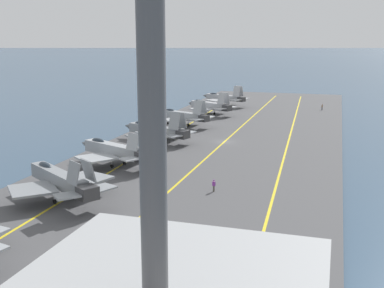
# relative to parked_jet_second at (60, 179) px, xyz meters

# --- Properties ---
(ground_plane) EXTENTS (2000.00, 2000.00, 0.00)m
(ground_plane) POSITION_rel_parked_jet_second_xyz_m (40.85, -12.33, -3.17)
(ground_plane) COLOR #334C66
(carrier_deck) EXTENTS (183.69, 45.59, 0.40)m
(carrier_deck) POSITION_rel_parked_jet_second_xyz_m (40.85, -12.33, -2.97)
(carrier_deck) COLOR #4C4C4F
(carrier_deck) RESTS_ON ground
(deck_stripe_foul_line) EXTENTS (165.17, 7.78, 0.01)m
(deck_stripe_foul_line) POSITION_rel_parked_jet_second_xyz_m (40.85, -24.87, -2.76)
(deck_stripe_foul_line) COLOR yellow
(deck_stripe_foul_line) RESTS_ON carrier_deck
(deck_stripe_centerline) EXTENTS (165.32, 0.36, 0.01)m
(deck_stripe_centerline) POSITION_rel_parked_jet_second_xyz_m (40.85, -12.33, -2.76)
(deck_stripe_centerline) COLOR yellow
(deck_stripe_centerline) RESTS_ON carrier_deck
(deck_stripe_edge_line) EXTENTS (165.31, 2.97, 0.01)m
(deck_stripe_edge_line) POSITION_rel_parked_jet_second_xyz_m (40.85, 0.21, -2.76)
(deck_stripe_edge_line) COLOR yellow
(deck_stripe_edge_line) RESTS_ON carrier_deck
(parked_jet_second) EXTENTS (13.97, 16.81, 6.38)m
(parked_jet_second) POSITION_rel_parked_jet_second_xyz_m (0.00, 0.00, 0.00)
(parked_jet_second) COLOR gray
(parked_jet_second) RESTS_ON carrier_deck
(parked_jet_third) EXTENTS (13.61, 16.46, 6.20)m
(parked_jet_third) POSITION_rel_parked_jet_second_xyz_m (17.66, 0.88, -0.17)
(parked_jet_third) COLOR #9EA3A8
(parked_jet_third) RESTS_ON carrier_deck
(parked_jet_fourth) EXTENTS (13.47, 16.81, 6.49)m
(parked_jet_fourth) POSITION_rel_parked_jet_second_xyz_m (36.99, 1.01, -0.42)
(parked_jet_fourth) COLOR gray
(parked_jet_fourth) RESTS_ON carrier_deck
(parked_jet_fifth) EXTENTS (11.85, 15.36, 6.63)m
(parked_jet_fifth) POSITION_rel_parked_jet_second_xyz_m (54.59, 1.03, -0.14)
(parked_jet_fifth) COLOR #9EA3A8
(parked_jet_fifth) RESTS_ON carrier_deck
(parked_jet_sixth) EXTENTS (12.32, 15.19, 6.43)m
(parked_jet_sixth) POSITION_rel_parked_jet_second_xyz_m (73.63, -0.37, -0.26)
(parked_jet_sixth) COLOR #A8AAAF
(parked_jet_sixth) RESTS_ON carrier_deck
(parked_jet_seventh) EXTENTS (12.56, 15.83, 6.50)m
(parked_jet_seventh) POSITION_rel_parked_jet_second_xyz_m (91.22, -0.42, -0.13)
(parked_jet_seventh) COLOR #A8AAAF
(parked_jet_seventh) RESTS_ON carrier_deck
(crew_purple_vest) EXTENTS (0.36, 0.44, 1.71)m
(crew_purple_vest) POSITION_rel_parked_jet_second_xyz_m (9.02, -18.22, -1.83)
(crew_purple_vest) COLOR #4C473D
(crew_purple_vest) RESTS_ON carrier_deck
(crew_brown_vest) EXTENTS (0.43, 0.34, 1.81)m
(crew_brown_vest) POSITION_rel_parked_jet_second_xyz_m (91.31, -29.60, -1.77)
(crew_brown_vest) COLOR #232328
(crew_brown_vest) RESTS_ON carrier_deck
(crew_green_vest) EXTENTS (0.46, 0.45, 1.70)m
(crew_green_vest) POSITION_rel_parked_jet_second_xyz_m (-11.88, -13.40, -1.83)
(crew_green_vest) COLOR #232328
(crew_green_vest) RESTS_ON carrier_deck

